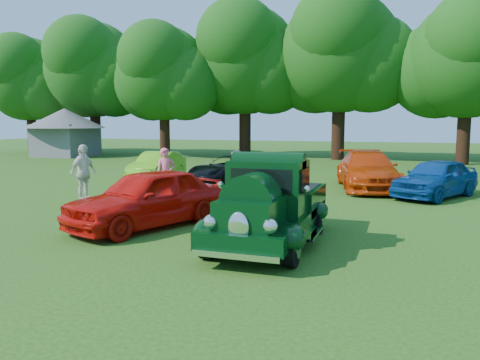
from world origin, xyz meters
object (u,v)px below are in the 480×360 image
(gazebo, at_px, (65,127))
(back_car_black, at_px, (231,170))
(hero_pickup, at_px, (271,207))
(back_car_orange, at_px, (367,170))
(spectator_grey, at_px, (237,177))
(back_car_blue, at_px, (436,178))
(spectator_white, at_px, (83,173))
(back_car_lime, at_px, (157,166))
(red_convertible, at_px, (148,198))
(spectator_pink, at_px, (166,174))

(gazebo, bearing_deg, back_car_black, -32.44)
(hero_pickup, relative_size, back_car_orange, 0.91)
(back_car_orange, xyz_separation_m, spectator_grey, (-3.91, -5.05, 0.13))
(hero_pickup, xyz_separation_m, back_car_blue, (3.95, 8.28, -0.11))
(back_car_black, bearing_deg, spectator_grey, -45.70)
(back_car_black, height_order, gazebo, gazebo)
(back_car_black, distance_m, back_car_blue, 8.52)
(spectator_white, bearing_deg, back_car_blue, -62.05)
(back_car_blue, bearing_deg, back_car_lime, -156.54)
(back_car_blue, height_order, spectator_grey, spectator_grey)
(back_car_orange, xyz_separation_m, spectator_white, (-9.11, -6.34, 0.21))
(back_car_lime, height_order, back_car_orange, back_car_orange)
(back_car_lime, relative_size, back_car_orange, 0.77)
(hero_pickup, bearing_deg, spectator_grey, 117.47)
(back_car_black, xyz_separation_m, spectator_white, (-3.21, -6.20, 0.36))
(hero_pickup, height_order, spectator_white, spectator_white)
(red_convertible, distance_m, back_car_orange, 10.43)
(spectator_grey, height_order, spectator_white, spectator_white)
(back_car_lime, bearing_deg, spectator_white, -91.59)
(spectator_grey, bearing_deg, back_car_black, 136.27)
(back_car_lime, height_order, back_car_blue, back_car_blue)
(back_car_orange, height_order, spectator_pink, spectator_pink)
(back_car_black, bearing_deg, spectator_pink, -74.39)
(back_car_black, height_order, back_car_blue, back_car_blue)
(back_car_black, xyz_separation_m, spectator_pink, (-0.58, -5.11, 0.30))
(back_car_black, relative_size, back_car_blue, 1.08)
(spectator_pink, relative_size, spectator_grey, 1.02)
(back_car_black, xyz_separation_m, back_car_blue, (8.41, -1.36, 0.09))
(spectator_pink, bearing_deg, back_car_black, 42.79)
(back_car_black, height_order, back_car_orange, back_car_orange)
(red_convertible, distance_m, spectator_white, 5.08)
(hero_pickup, distance_m, back_car_black, 10.62)
(red_convertible, height_order, spectator_pink, spectator_pink)
(back_car_blue, xyz_separation_m, spectator_white, (-11.62, -4.84, 0.28))
(back_car_orange, bearing_deg, red_convertible, -130.37)
(gazebo, bearing_deg, back_car_orange, -25.54)
(spectator_grey, height_order, gazebo, gazebo)
(back_car_lime, distance_m, back_car_black, 3.69)
(red_convertible, height_order, back_car_lime, red_convertible)
(back_car_lime, height_order, gazebo, gazebo)
(spectator_grey, bearing_deg, back_car_blue, 53.07)
(back_car_black, xyz_separation_m, gazebo, (-18.77, 11.93, 1.78))
(hero_pickup, bearing_deg, spectator_pink, 138.09)
(hero_pickup, height_order, back_car_blue, hero_pickup)
(back_car_blue, bearing_deg, red_convertible, -104.64)
(back_car_orange, bearing_deg, spectator_pink, -153.24)
(red_convertible, distance_m, spectator_pink, 4.25)
(gazebo, bearing_deg, hero_pickup, -42.87)
(hero_pickup, relative_size, red_convertible, 1.08)
(red_convertible, height_order, spectator_white, spectator_white)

